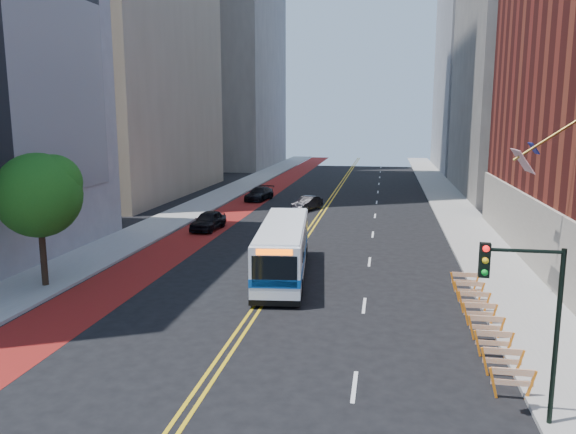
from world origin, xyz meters
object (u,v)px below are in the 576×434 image
at_px(transit_bus, 283,248).
at_px(car_a, 208,221).
at_px(traffic_signal, 525,299).
at_px(car_b, 307,203).
at_px(car_c, 259,194).
at_px(street_tree, 40,192).

height_order(transit_bus, car_a, transit_bus).
xyz_separation_m(traffic_signal, car_b, (-10.91, 35.57, -3.08)).
relative_size(car_b, car_c, 0.84).
relative_size(traffic_signal, car_b, 1.30).
bearing_deg(car_b, street_tree, -89.73).
xyz_separation_m(street_tree, car_b, (9.74, 26.02, -4.27)).
xyz_separation_m(car_a, car_b, (6.20, 10.46, -0.08)).
relative_size(street_tree, car_a, 1.58).
relative_size(transit_bus, car_c, 2.35).
relative_size(street_tree, car_b, 1.71).
distance_m(transit_bus, car_b, 22.01).
height_order(street_tree, car_c, street_tree).
xyz_separation_m(transit_bus, car_a, (-7.94, 11.46, -0.82)).
distance_m(street_tree, car_c, 31.86).
relative_size(traffic_signal, transit_bus, 0.46).
xyz_separation_m(transit_bus, car_b, (-1.75, 21.92, -0.90)).
xyz_separation_m(car_b, car_c, (-5.76, 5.31, 0.03)).
relative_size(transit_bus, car_a, 2.58).
relative_size(transit_bus, car_b, 2.80).
relative_size(street_tree, transit_bus, 0.61).
distance_m(transit_bus, car_a, 13.97).
bearing_deg(street_tree, car_c, 82.75).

